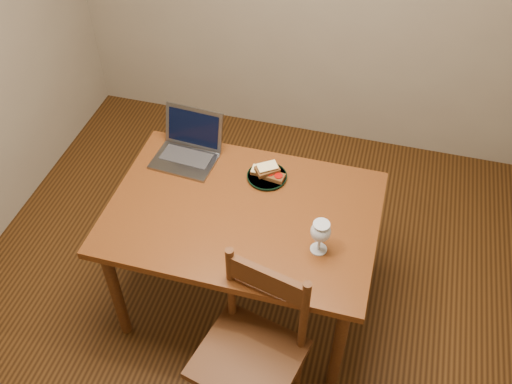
% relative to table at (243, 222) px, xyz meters
% --- Properties ---
extents(floor, '(3.20, 3.20, 0.02)m').
position_rel_table_xyz_m(floor, '(-0.02, -0.01, -0.66)').
color(floor, black).
rests_on(floor, ground).
extents(table, '(1.30, 0.90, 0.74)m').
position_rel_table_xyz_m(table, '(0.00, 0.00, 0.00)').
color(table, '#441D0B').
rests_on(table, floor).
extents(chair, '(0.52, 0.51, 0.47)m').
position_rel_table_xyz_m(chair, '(0.20, -0.57, -0.15)').
color(chair, '#3A1B0C').
rests_on(chair, floor).
extents(plate, '(0.21, 0.21, 0.02)m').
position_rel_table_xyz_m(plate, '(0.06, 0.25, 0.09)').
color(plate, black).
rests_on(plate, table).
extents(sandwich_cheese, '(0.10, 0.06, 0.03)m').
position_rel_table_xyz_m(sandwich_cheese, '(0.02, 0.26, 0.12)').
color(sandwich_cheese, '#381E0C').
rests_on(sandwich_cheese, plate).
extents(sandwich_tomato, '(0.11, 0.08, 0.03)m').
position_rel_table_xyz_m(sandwich_tomato, '(0.09, 0.24, 0.12)').
color(sandwich_tomato, '#381E0C').
rests_on(sandwich_tomato, plate).
extents(sandwich_top, '(0.13, 0.13, 0.04)m').
position_rel_table_xyz_m(sandwich_top, '(0.06, 0.25, 0.14)').
color(sandwich_top, '#381E0C').
rests_on(sandwich_top, plate).
extents(milk_glass, '(0.09, 0.09, 0.18)m').
position_rel_table_xyz_m(milk_glass, '(0.40, -0.14, 0.18)').
color(milk_glass, white).
rests_on(milk_glass, table).
extents(laptop, '(0.34, 0.32, 0.23)m').
position_rel_table_xyz_m(laptop, '(-0.39, 0.32, 0.15)').
color(laptop, slate).
rests_on(laptop, table).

